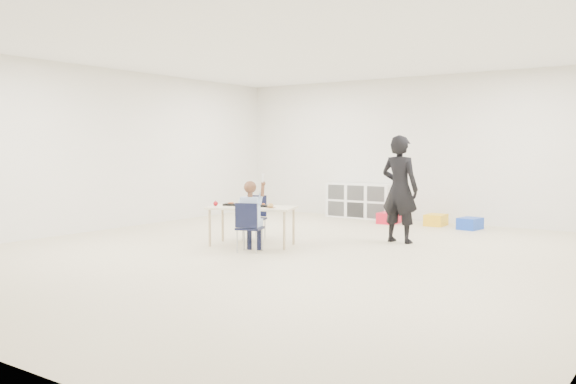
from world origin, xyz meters
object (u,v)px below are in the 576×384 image
Objects in this scene: child at (250,213)px; chair_near at (250,227)px; adult at (400,189)px; table at (252,226)px; cubby_shelf at (360,201)px.

chair_near is at bearing 0.00° from child.
chair_near is at bearing 60.21° from adult.
chair_near is 2.40m from adult.
child is 2.37m from adult.
chair_near reaches higher than table.
chair_near is 0.42× the size of adult.
child is (0.32, -0.45, 0.25)m from table.
cubby_shelf is at bearing 79.43° from chair_near.
cubby_shelf is at bearing 79.43° from child.
adult is (1.64, 1.49, 0.52)m from table.
table is 2.28m from adult.
cubby_shelf is (-0.69, 4.46, -0.19)m from child.
adult is (1.33, 1.94, 0.27)m from child.
child reaches higher than table.
child reaches higher than cubby_shelf.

